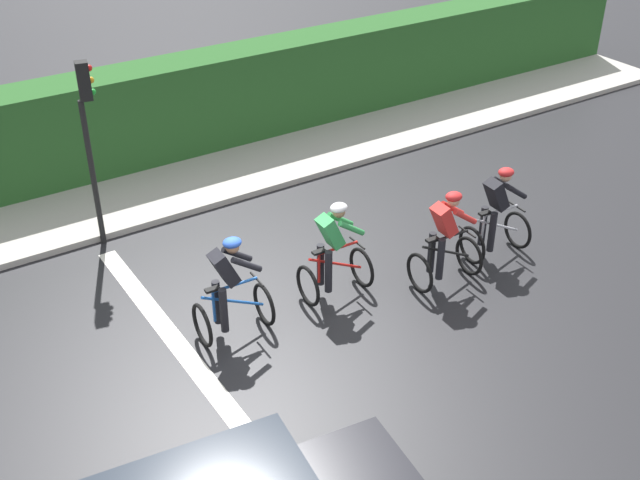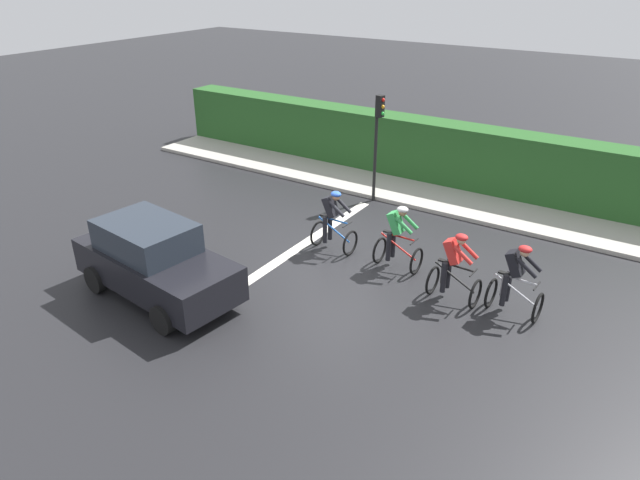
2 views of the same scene
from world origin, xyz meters
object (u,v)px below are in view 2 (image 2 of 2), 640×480
at_px(cyclist_mid, 397,239).
at_px(cyclist_second, 454,269).
at_px(cyclist_lead, 515,281).
at_px(car_black, 155,261).
at_px(cyclist_fourth, 333,222).
at_px(traffic_light_near_crossing, 378,132).

bearing_deg(cyclist_mid, cyclist_second, 68.33).
distance_m(cyclist_lead, cyclist_mid, 3.05).
height_order(cyclist_lead, car_black, car_black).
bearing_deg(cyclist_fourth, cyclist_lead, 84.33).
bearing_deg(cyclist_lead, cyclist_second, -82.19).
height_order(cyclist_mid, cyclist_fourth, same).
height_order(cyclist_second, cyclist_fourth, same).
relative_size(cyclist_lead, cyclist_fourth, 1.00).
height_order(cyclist_mid, traffic_light_near_crossing, traffic_light_near_crossing).
bearing_deg(cyclist_lead, cyclist_fourth, -95.67).
relative_size(cyclist_lead, car_black, 0.39).
height_order(cyclist_fourth, traffic_light_near_crossing, traffic_light_near_crossing).
height_order(cyclist_lead, cyclist_second, same).
relative_size(cyclist_second, traffic_light_near_crossing, 0.50).
xyz_separation_m(cyclist_lead, cyclist_second, (0.18, -1.29, 0.00)).
xyz_separation_m(cyclist_fourth, traffic_light_near_crossing, (-3.61, -0.66, 1.43)).
bearing_deg(car_black, cyclist_mid, 135.92).
bearing_deg(cyclist_mid, traffic_light_near_crossing, -145.09).
distance_m(cyclist_fourth, car_black, 4.62).
xyz_separation_m(cyclist_fourth, car_black, (4.09, -2.14, 0.08)).
bearing_deg(car_black, traffic_light_near_crossing, 169.08).
height_order(cyclist_mid, car_black, car_black).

